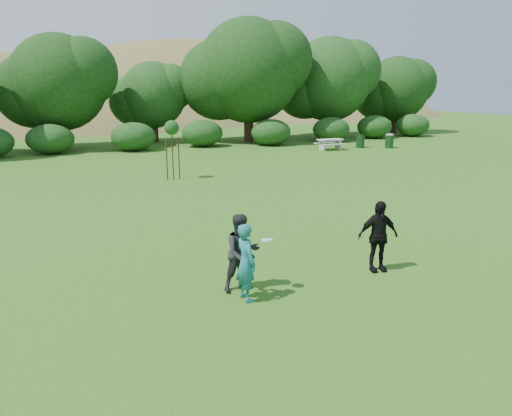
{
  "coord_description": "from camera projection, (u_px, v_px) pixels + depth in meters",
  "views": [
    {
      "loc": [
        -5.35,
        -9.57,
        4.47
      ],
      "look_at": [
        0.0,
        3.0,
        1.1
      ],
      "focal_mm": 35.0,
      "sensor_mm": 36.0,
      "label": 1
    }
  ],
  "objects": [
    {
      "name": "tree_row",
      "position": [
        161.0,
        80.0,
        37.34
      ],
      "size": [
        53.92,
        10.38,
        9.62
      ],
      "color": "#3A2616",
      "rests_on": "ground"
    },
    {
      "name": "ground",
      "position": [
        306.0,
        282.0,
        11.66
      ],
      "size": [
        120.0,
        120.0,
        0.0
      ],
      "primitive_type": "plane",
      "color": "#19470C",
      "rests_on": "ground"
    },
    {
      "name": "frisbee",
      "position": [
        267.0,
        240.0,
        10.84
      ],
      "size": [
        0.27,
        0.27,
        0.06
      ],
      "color": "white",
      "rests_on": "ground"
    },
    {
      "name": "player_teal",
      "position": [
        246.0,
        262.0,
        10.5
      ],
      "size": [
        0.46,
        0.65,
        1.69
      ],
      "primitive_type": "imported",
      "rotation": [
        0.0,
        0.0,
        1.66
      ],
      "color": "#18656D",
      "rests_on": "ground"
    },
    {
      "name": "player_black",
      "position": [
        378.0,
        236.0,
        12.18
      ],
      "size": [
        1.1,
        0.61,
        1.77
      ],
      "primitive_type": "imported",
      "rotation": [
        0.0,
        0.0,
        -0.18
      ],
      "color": "black",
      "rests_on": "ground"
    },
    {
      "name": "trash_can_near",
      "position": [
        360.0,
        141.0,
        36.58
      ],
      "size": [
        0.6,
        0.6,
        0.9
      ],
      "primitive_type": "cylinder",
      "color": "#123218",
      "rests_on": "ground"
    },
    {
      "name": "hillside",
      "position": [
        84.0,
        197.0,
        75.46
      ],
      "size": [
        150.0,
        72.0,
        52.0
      ],
      "color": "olive",
      "rests_on": "ground"
    },
    {
      "name": "sapling",
      "position": [
        172.0,
        129.0,
        23.78
      ],
      "size": [
        0.7,
        0.7,
        2.85
      ],
      "color": "#352415",
      "rests_on": "ground"
    },
    {
      "name": "picnic_table",
      "position": [
        330.0,
        143.0,
        35.31
      ],
      "size": [
        1.8,
        1.48,
        0.76
      ],
      "color": "beige",
      "rests_on": "ground"
    },
    {
      "name": "player_grey",
      "position": [
        242.0,
        253.0,
        11.0
      ],
      "size": [
        0.91,
        0.74,
        1.75
      ],
      "primitive_type": "imported",
      "rotation": [
        0.0,
        0.0,
        0.1
      ],
      "color": "black",
      "rests_on": "ground"
    },
    {
      "name": "trash_can_lidded",
      "position": [
        389.0,
        141.0,
        36.36
      ],
      "size": [
        0.6,
        0.6,
        1.05
      ],
      "color": "#133516",
      "rests_on": "ground"
    }
  ]
}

